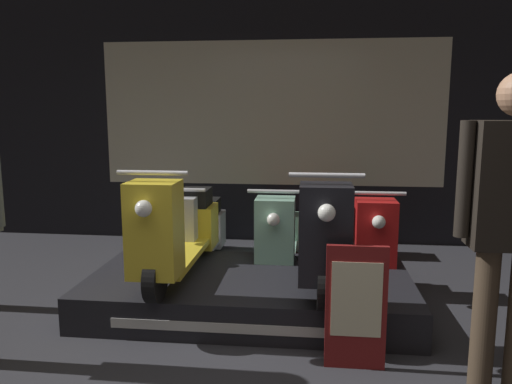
{
  "coord_description": "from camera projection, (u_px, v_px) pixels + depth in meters",
  "views": [
    {
      "loc": [
        0.49,
        -2.46,
        1.59
      ],
      "look_at": [
        0.0,
        1.88,
        0.88
      ],
      "focal_mm": 35.0,
      "sensor_mm": 36.0,
      "label": 1
    }
  ],
  "objects": [
    {
      "name": "person_right_browsing",
      "position": [
        511.0,
        211.0,
        2.66
      ],
      "size": [
        0.58,
        0.23,
        1.79
      ],
      "color": "#473828",
      "rests_on": "ground_plane"
    },
    {
      "name": "scooter_backrow_1",
      "position": [
        279.0,
        235.0,
        4.96
      ],
      "size": [
        0.48,
        1.66,
        0.92
      ],
      "color": "black",
      "rests_on": "ground_plane"
    },
    {
      "name": "price_sign_board",
      "position": [
        356.0,
        307.0,
        3.06
      ],
      "size": [
        0.37,
        0.04,
        0.79
      ],
      "color": "maroon",
      "rests_on": "ground_plane"
    },
    {
      "name": "scooter_backrow_0",
      "position": [
        195.0,
        233.0,
        5.06
      ],
      "size": [
        0.48,
        1.66,
        0.92
      ],
      "color": "black",
      "rests_on": "ground_plane"
    },
    {
      "name": "shop_wall_back",
      "position": [
        271.0,
        110.0,
        5.96
      ],
      "size": [
        7.38,
        0.09,
        3.2
      ],
      "color": "black",
      "rests_on": "ground_plane"
    },
    {
      "name": "scooter_display_right",
      "position": [
        323.0,
        235.0,
        3.85
      ],
      "size": [
        0.48,
        1.66,
        0.92
      ],
      "color": "black",
      "rests_on": "display_platform"
    },
    {
      "name": "scooter_backrow_2",
      "position": [
        367.0,
        238.0,
        4.87
      ],
      "size": [
        0.48,
        1.66,
        0.92
      ],
      "color": "black",
      "rests_on": "ground_plane"
    },
    {
      "name": "scooter_display_left",
      "position": [
        178.0,
        231.0,
        3.98
      ],
      "size": [
        0.48,
        1.66,
        0.92
      ],
      "color": "black",
      "rests_on": "display_platform"
    },
    {
      "name": "display_platform",
      "position": [
        250.0,
        292.0,
        4.03
      ],
      "size": [
        2.56,
        1.32,
        0.28
      ],
      "color": "black",
      "rests_on": "ground_plane"
    }
  ]
}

